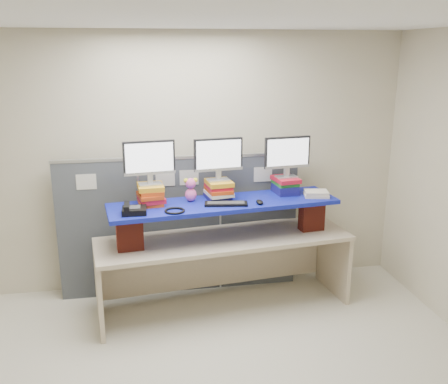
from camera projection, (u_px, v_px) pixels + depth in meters
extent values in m
cube|color=beige|center=(201.00, 224.00, 3.54)|extent=(5.00, 4.00, 2.80)
cube|color=white|center=(198.00, 16.00, 3.16)|extent=(5.00, 4.00, 0.01)
cube|color=#3E434A|center=(99.00, 231.00, 5.26)|extent=(0.85, 0.05, 1.50)
cube|color=#3E434A|center=(181.00, 226.00, 5.40)|extent=(0.85, 0.05, 1.50)
cube|color=#3E434A|center=(258.00, 222.00, 5.55)|extent=(0.85, 0.05, 1.50)
cube|color=silver|center=(179.00, 157.00, 5.19)|extent=(2.60, 0.06, 0.03)
cube|color=silver|center=(86.00, 182.00, 5.07)|extent=(0.20, 0.00, 0.16)
cube|color=silver|center=(165.00, 179.00, 5.20)|extent=(0.20, 0.00, 0.16)
cube|color=silver|center=(189.00, 178.00, 5.24)|extent=(0.20, 0.00, 0.16)
cube|color=silver|center=(263.00, 174.00, 5.37)|extent=(0.20, 0.00, 0.16)
cube|color=#C7B498|center=(224.00, 239.00, 5.02)|extent=(2.62, 1.04, 0.04)
cube|color=#C7B498|center=(99.00, 291.00, 4.78)|extent=(0.12, 0.69, 0.73)
cube|color=#C7B498|center=(333.00, 260.00, 5.48)|extent=(0.12, 0.69, 0.73)
cube|color=maroon|center=(130.00, 233.00, 4.66)|extent=(0.26, 0.16, 0.33)
cube|color=maroon|center=(312.00, 215.00, 5.18)|extent=(0.26, 0.16, 0.33)
cube|color=#100B8E|center=(224.00, 204.00, 4.92)|extent=(2.31, 0.83, 0.04)
cube|color=#BC3E11|center=(151.00, 203.00, 4.83)|extent=(0.25, 0.30, 0.03)
cube|color=red|center=(151.00, 199.00, 4.82)|extent=(0.28, 0.32, 0.04)
cube|color=#BC3E11|center=(150.00, 195.00, 4.79)|extent=(0.26, 0.31, 0.04)
cube|color=#BC3E11|center=(152.00, 191.00, 4.79)|extent=(0.23, 0.28, 0.04)
cube|color=gold|center=(150.00, 187.00, 4.79)|extent=(0.26, 0.30, 0.04)
cube|color=navy|center=(218.00, 197.00, 5.01)|extent=(0.26, 0.31, 0.04)
cube|color=beige|center=(219.00, 193.00, 4.99)|extent=(0.28, 0.32, 0.03)
cube|color=#BC3E11|center=(219.00, 190.00, 4.99)|extent=(0.26, 0.33, 0.03)
cube|color=red|center=(219.00, 186.00, 4.98)|extent=(0.26, 0.30, 0.03)
cube|color=gold|center=(219.00, 183.00, 4.97)|extent=(0.27, 0.31, 0.04)
cube|color=navy|center=(285.00, 191.00, 5.21)|extent=(0.24, 0.30, 0.04)
cube|color=navy|center=(285.00, 187.00, 5.20)|extent=(0.23, 0.29, 0.05)
cube|color=#217C21|center=(285.00, 183.00, 5.20)|extent=(0.24, 0.29, 0.04)
cube|color=red|center=(286.00, 179.00, 5.18)|extent=(0.27, 0.33, 0.04)
cube|color=#B1B1B6|center=(150.00, 184.00, 4.77)|extent=(0.23, 0.16, 0.01)
cube|color=#B1B1B6|center=(150.00, 179.00, 4.76)|extent=(0.05, 0.04, 0.09)
cube|color=black|center=(149.00, 158.00, 4.70)|extent=(0.49, 0.09, 0.32)
cube|color=white|center=(149.00, 158.00, 4.68)|extent=(0.45, 0.06, 0.28)
cube|color=#B1B1B6|center=(218.00, 180.00, 4.96)|extent=(0.23, 0.16, 0.01)
cube|color=#B1B1B6|center=(218.00, 175.00, 4.95)|extent=(0.05, 0.04, 0.09)
cube|color=black|center=(218.00, 154.00, 4.89)|extent=(0.49, 0.09, 0.32)
cube|color=white|center=(219.00, 155.00, 4.87)|extent=(0.45, 0.06, 0.28)
cube|color=#B1B1B6|center=(286.00, 177.00, 5.17)|extent=(0.23, 0.16, 0.01)
cube|color=#B1B1B6|center=(287.00, 172.00, 5.16)|extent=(0.05, 0.04, 0.09)
cube|color=black|center=(287.00, 152.00, 5.10)|extent=(0.49, 0.09, 0.32)
cube|color=white|center=(288.00, 153.00, 5.08)|extent=(0.45, 0.06, 0.28)
cube|color=black|center=(226.00, 204.00, 4.81)|extent=(0.43, 0.19, 0.02)
cube|color=#323234|center=(226.00, 202.00, 4.80)|extent=(0.37, 0.14, 0.00)
ellipsoid|color=black|center=(260.00, 202.00, 4.84)|extent=(0.08, 0.12, 0.04)
cube|color=black|center=(134.00, 211.00, 4.55)|extent=(0.22, 0.20, 0.06)
cube|color=#323234|center=(134.00, 207.00, 4.54)|extent=(0.11, 0.11, 0.01)
cube|color=black|center=(127.00, 206.00, 4.53)|extent=(0.05, 0.20, 0.04)
torus|color=black|center=(175.00, 211.00, 4.60)|extent=(0.21, 0.21, 0.02)
ellipsoid|color=#EB59A7|center=(191.00, 195.00, 4.91)|extent=(0.11, 0.10, 0.13)
sphere|color=#EB59A7|center=(191.00, 183.00, 4.88)|extent=(0.10, 0.10, 0.10)
sphere|color=#FFF428|center=(186.00, 180.00, 4.87)|extent=(0.05, 0.05, 0.05)
sphere|color=#FFF428|center=(195.00, 180.00, 4.88)|extent=(0.05, 0.05, 0.05)
cube|color=beige|center=(316.00, 195.00, 5.09)|extent=(0.27, 0.23, 0.03)
cube|color=beige|center=(316.00, 192.00, 5.08)|extent=(0.26, 0.22, 0.03)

